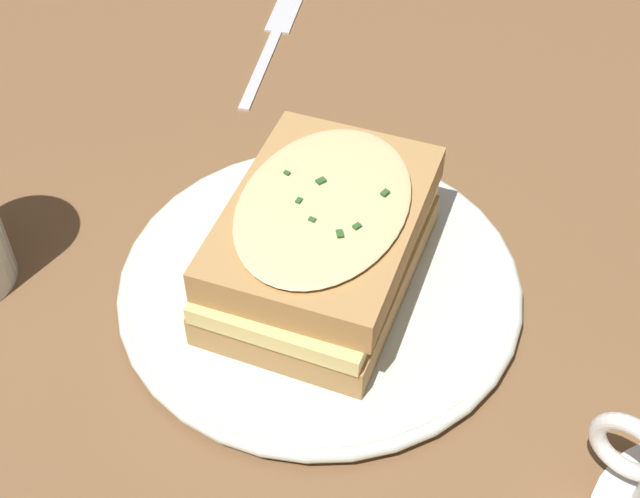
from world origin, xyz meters
name	(u,v)px	position (x,y,z in m)	size (l,w,h in m)	color
ground_plane	(357,301)	(0.00, 0.00, 0.00)	(2.40, 2.40, 0.00)	brown
dinner_plate	(320,285)	(0.02, 0.00, 0.01)	(0.26, 0.26, 0.01)	silver
sandwich	(322,241)	(0.02, 0.00, 0.05)	(0.12, 0.17, 0.07)	#B2844C
fork	(277,31)	(0.14, -0.28, 0.00)	(0.03, 0.18, 0.00)	silver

